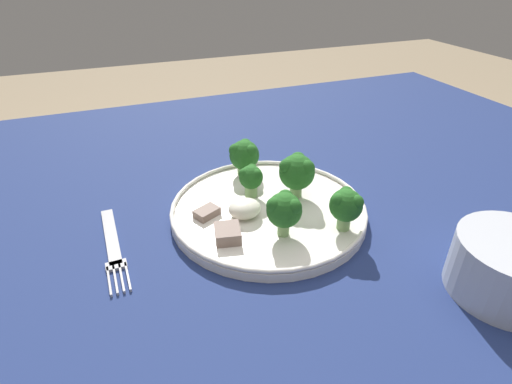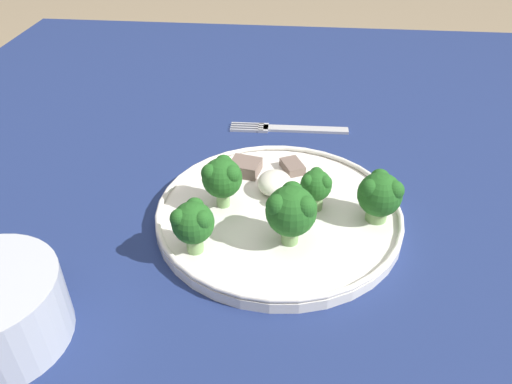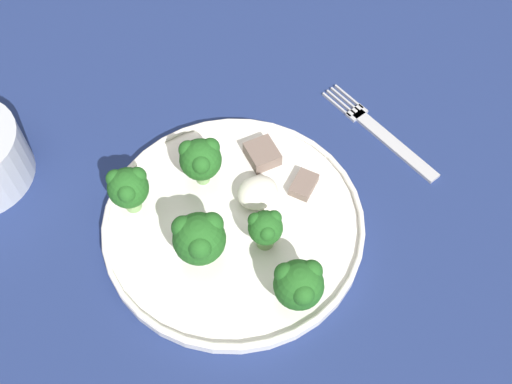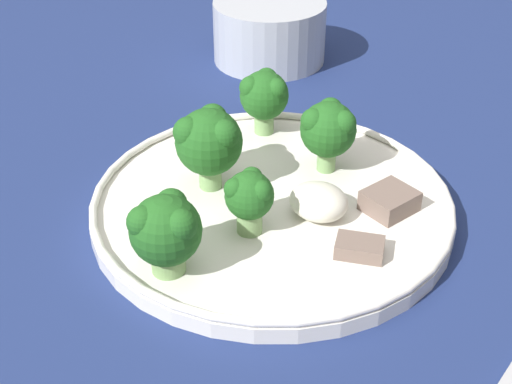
# 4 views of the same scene
# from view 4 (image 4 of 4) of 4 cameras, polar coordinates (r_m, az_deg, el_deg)

# --- Properties ---
(table) EXTENTS (1.39, 1.13, 0.71)m
(table) POSITION_cam_4_polar(r_m,az_deg,el_deg) (0.60, 1.85, -6.24)
(table) COLOR navy
(table) RESTS_ON ground_plane
(dinner_plate) EXTENTS (0.27, 0.27, 0.02)m
(dinner_plate) POSITION_cam_4_polar(r_m,az_deg,el_deg) (0.53, 1.26, -0.99)
(dinner_plate) COLOR white
(dinner_plate) RESTS_ON table
(cream_bowl) EXTENTS (0.12, 0.12, 0.06)m
(cream_bowl) POSITION_cam_4_polar(r_m,az_deg,el_deg) (0.78, 1.08, 12.61)
(cream_bowl) COLOR #B7BCC6
(cream_bowl) RESTS_ON table
(broccoli_floret_near_rim_left) EXTENTS (0.05, 0.05, 0.06)m
(broccoli_floret_near_rim_left) POSITION_cam_4_polar(r_m,az_deg,el_deg) (0.53, -3.80, 4.14)
(broccoli_floret_near_rim_left) COLOR #7FA866
(broccoli_floret_near_rim_left) RESTS_ON dinner_plate
(broccoli_floret_center_left) EXTENTS (0.05, 0.04, 0.06)m
(broccoli_floret_center_left) POSITION_cam_4_polar(r_m,az_deg,el_deg) (0.55, 5.81, 5.10)
(broccoli_floret_center_left) COLOR #7FA866
(broccoli_floret_center_left) RESTS_ON dinner_plate
(broccoli_floret_back_left) EXTENTS (0.04, 0.03, 0.05)m
(broccoli_floret_back_left) POSITION_cam_4_polar(r_m,az_deg,el_deg) (0.49, -0.53, -0.34)
(broccoli_floret_back_left) COLOR #7FA866
(broccoli_floret_back_left) RESTS_ON dinner_plate
(broccoli_floret_front_left) EXTENTS (0.05, 0.05, 0.06)m
(broccoli_floret_front_left) POSITION_cam_4_polar(r_m,az_deg,el_deg) (0.45, -7.25, -2.98)
(broccoli_floret_front_left) COLOR #7FA866
(broccoli_floret_front_left) RESTS_ON dinner_plate
(broccoli_floret_center_back) EXTENTS (0.04, 0.04, 0.06)m
(broccoli_floret_center_back) POSITION_cam_4_polar(r_m,az_deg,el_deg) (0.61, 0.66, 7.79)
(broccoli_floret_center_back) COLOR #7FA866
(broccoli_floret_center_back) RESTS_ON dinner_plate
(meat_slice_front_slice) EXTENTS (0.04, 0.03, 0.01)m
(meat_slice_front_slice) POSITION_cam_4_polar(r_m,az_deg,el_deg) (0.48, 8.29, -4.42)
(meat_slice_front_slice) COLOR #756056
(meat_slice_front_slice) RESTS_ON dinner_plate
(meat_slice_middle_slice) EXTENTS (0.04, 0.04, 0.02)m
(meat_slice_middle_slice) POSITION_cam_4_polar(r_m,az_deg,el_deg) (0.53, 10.64, -0.71)
(meat_slice_middle_slice) COLOR #756056
(meat_slice_middle_slice) RESTS_ON dinner_plate
(sauce_dollop) EXTENTS (0.04, 0.04, 0.02)m
(sauce_dollop) POSITION_cam_4_polar(r_m,az_deg,el_deg) (0.51, 5.04, -0.76)
(sauce_dollop) COLOR silver
(sauce_dollop) RESTS_ON dinner_plate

